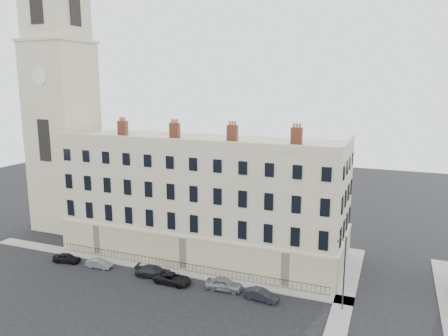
{
  "coord_description": "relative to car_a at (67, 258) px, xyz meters",
  "views": [
    {
      "loc": [
        16.81,
        -38.1,
        22.19
      ],
      "look_at": [
        -2.32,
        10.0,
        11.98
      ],
      "focal_mm": 35.0,
      "sensor_mm": 36.0,
      "label": 1
    }
  ],
  "objects": [
    {
      "name": "ground",
      "position": [
        20.45,
        -2.33,
        -0.59
      ],
      "size": [
        160.0,
        160.0,
        0.0
      ],
      "primitive_type": "plane",
      "color": "black",
      "rests_on": "ground"
    },
    {
      "name": "terrace",
      "position": [
        14.48,
        9.64,
        6.91
      ],
      "size": [
        36.22,
        12.22,
        17.0
      ],
      "color": "beige",
      "rests_on": "ground"
    },
    {
      "name": "church_tower",
      "position": [
        -9.55,
        11.67,
        18.07
      ],
      "size": [
        8.0,
        8.13,
        44.0
      ],
      "color": "beige",
      "rests_on": "ground"
    },
    {
      "name": "pavement_terrace",
      "position": [
        10.45,
        2.67,
        -0.53
      ],
      "size": [
        48.0,
        2.0,
        0.12
      ],
      "primitive_type": "cube",
      "color": "gray",
      "rests_on": "ground"
    },
    {
      "name": "pavement_east_return",
      "position": [
        33.45,
        5.67,
        -0.53
      ],
      "size": [
        2.0,
        24.0,
        0.12
      ],
      "primitive_type": "cube",
      "color": "gray",
      "rests_on": "ground"
    },
    {
      "name": "pavement_adjacent",
      "position": [
        43.45,
        7.67,
        -0.53
      ],
      "size": [
        2.0,
        20.0,
        0.12
      ],
      "primitive_type": "cube",
      "color": "gray",
      "rests_on": "ground"
    },
    {
      "name": "railings",
      "position": [
        14.45,
        3.07,
        -0.04
      ],
      "size": [
        35.0,
        0.04,
        0.96
      ],
      "color": "black",
      "rests_on": "ground"
    },
    {
      "name": "car_a",
      "position": [
        0.0,
        0.0,
        0.0
      ],
      "size": [
        3.64,
        1.96,
        1.18
      ],
      "primitive_type": "imported",
      "rotation": [
        0.0,
        0.0,
        1.74
      ],
      "color": "black",
      "rests_on": "ground"
    },
    {
      "name": "car_b",
      "position": [
        4.77,
        0.19,
        -0.05
      ],
      "size": [
        3.32,
        1.35,
        1.07
      ],
      "primitive_type": "imported",
      "rotation": [
        0.0,
        0.0,
        1.64
      ],
      "color": "slate",
      "rests_on": "ground"
    },
    {
      "name": "car_c",
      "position": [
        12.27,
        0.46,
        0.06
      ],
      "size": [
        4.64,
        2.39,
        1.29
      ],
      "primitive_type": "imported",
      "rotation": [
        0.0,
        0.0,
        1.71
      ],
      "color": "black",
      "rests_on": "ground"
    },
    {
      "name": "car_d",
      "position": [
        15.1,
        -0.27,
        0.01
      ],
      "size": [
        4.38,
        2.17,
        1.2
      ],
      "primitive_type": "imported",
      "rotation": [
        0.0,
        0.0,
        1.53
      ],
      "color": "black",
      "rests_on": "ground"
    },
    {
      "name": "car_e",
      "position": [
        21.06,
        0.37,
        0.1
      ],
      "size": [
        4.15,
        1.9,
        1.38
      ],
      "primitive_type": "imported",
      "rotation": [
        0.0,
        0.0,
        1.64
      ],
      "color": "gray",
      "rests_on": "ground"
    },
    {
      "name": "car_f",
      "position": [
        25.44,
        -0.28,
        0.0
      ],
      "size": [
        3.71,
        1.69,
        1.18
      ],
      "primitive_type": "imported",
      "rotation": [
        0.0,
        0.0,
        1.45
      ],
      "color": "black",
      "rests_on": "ground"
    },
    {
      "name": "streetlamp",
      "position": [
        33.43,
        0.76,
        3.64
      ],
      "size": [
        0.79,
        1.55,
        7.62
      ],
      "rotation": [
        0.0,
        0.0,
        0.42
      ],
      "color": "#323036",
      "rests_on": "ground"
    }
  ]
}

